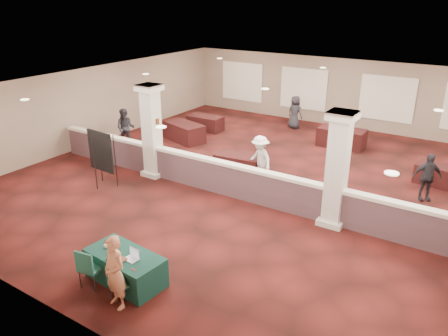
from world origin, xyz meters
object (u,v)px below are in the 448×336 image
Objects in this scene: conf_chair_main at (118,281)px; attendee_b at (260,159)px; conf_chair_side at (89,265)px; attendee_c at (427,177)px; easel_board at (101,152)px; far_table_back_left at (205,123)px; woman at (115,273)px; far_table_front_right at (442,176)px; far_table_front_center at (239,164)px; far_table_front_left at (184,132)px; far_table_back_center at (341,138)px; attendee_a at (126,128)px; near_table at (126,267)px; attendee_d at (295,112)px.

conf_chair_main is 7.11m from attendee_b.
conf_chair_side is 10.09m from attendee_c.
easel_board is at bearing -117.90° from attendee_b.
conf_chair_side is 0.58× the size of far_table_back_left.
woman is 0.98× the size of far_table_front_right.
conf_chair_main is 7.54m from far_table_front_center.
far_table_front_left reaches higher than far_table_back_center.
woman is 7.69m from far_table_front_center.
far_table_front_left is 1.24× the size of attendee_c.
woman is at bearing -16.64° from conf_chair_side.
attendee_a reaches higher than far_table_back_left.
attendee_a is (-5.39, -0.10, 0.47)m from far_table_front_center.
conf_chair_side is 0.58× the size of far_table_front_right.
far_table_front_left is 1.18× the size of attendee_a.
far_table_front_right is at bearing 47.45° from attendee_c.
conf_chair_side is 5.55m from easel_board.
attendee_a is (-1.51, -1.96, 0.42)m from far_table_front_left.
far_table_front_left is (-5.05, 8.66, 0.04)m from near_table.
far_table_back_left is at bearing 127.79° from woman.
attendee_a is at bearing 127.80° from easel_board.
near_table is at bearing -59.77° from far_table_front_left.
easel_board is 11.27m from far_table_front_right.
attendee_a reaches higher than far_table_front_center.
attendee_c is (3.84, -3.57, 0.38)m from far_table_back_center.
attendee_b is at bearing 164.84° from attendee_c.
far_table_front_left is (-5.44, 9.24, -0.11)m from conf_chair_main.
conf_chair_side reaches higher than far_table_back_center.
easel_board is at bearing 147.13° from near_table.
near_table is 1.09× the size of far_table_back_left.
far_table_front_center is 0.87× the size of far_table_back_center.
attendee_b is at bearing 77.64° from conf_chair_side.
attendee_c is at bearing 157.22° from attendee_d.
far_table_back_center is 8.97m from attendee_a.
far_table_front_right is 1.01× the size of attendee_b.
conf_chair_side is at bearing -80.17° from attendee_a.
attendee_c is at bearing 41.89° from attendee_b.
easel_board is at bearing -86.22° from attendee_a.
near_table is 2.15× the size of conf_chair_main.
far_table_front_left is (-0.73, 5.30, -0.82)m from easel_board.
conf_chair_side is 0.57× the size of far_table_front_center.
near_table is 10.78m from far_table_front_right.
conf_chair_main is at bearing -115.00° from far_table_front_right.
attendee_c is at bearing -3.86° from far_table_front_left.
attendee_a reaches higher than conf_chair_side.
attendee_b is at bearing 98.00° from conf_chair_main.
attendee_b is (-0.62, 7.20, 0.01)m from woman.
far_table_back_left is 1.01× the size of attendee_b.
far_table_back_left is at bearing 120.38° from conf_chair_main.
far_table_front_center is 1.15m from attendee_b.
woman is (4.78, -4.06, -0.41)m from easel_board.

